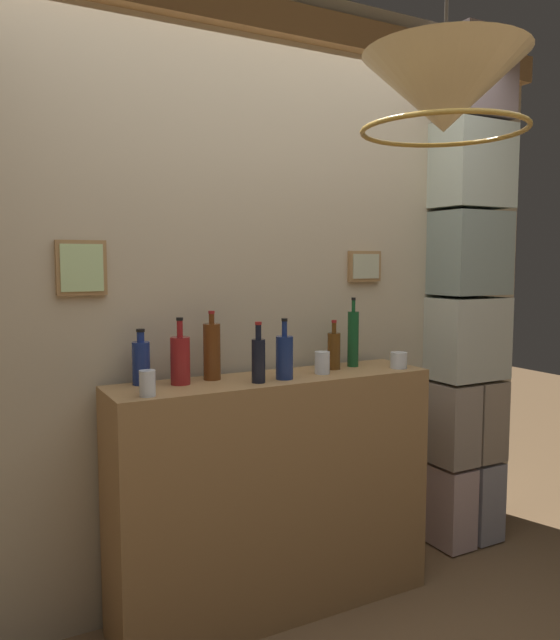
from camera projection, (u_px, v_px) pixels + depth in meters
name	position (u px, v px, depth m)	size (l,w,h in m)	color
panelled_rear_partition	(249.00, 280.00, 2.81)	(3.40, 0.15, 2.76)	#BCAD8E
stone_pillar	(465.00, 296.00, 3.28)	(0.40, 0.31, 2.68)	#C7ABA8
bar_shelf_unit	(275.00, 495.00, 2.68)	(1.43, 0.35, 1.04)	#9E7547
liquor_bottle_brandy	(212.00, 351.00, 2.57)	(0.07, 0.07, 0.29)	brown
liquor_bottle_amaro	(353.00, 338.00, 2.89)	(0.05, 0.05, 0.32)	#174E26
liquor_bottle_rum	(141.00, 362.00, 2.47)	(0.07, 0.07, 0.23)	navy
liquor_bottle_vermouth	(180.00, 359.00, 2.47)	(0.08, 0.08, 0.27)	maroon
liquor_bottle_vodka	(258.00, 359.00, 2.51)	(0.06, 0.06, 0.25)	black
liquor_bottle_port	(284.00, 356.00, 2.58)	(0.07, 0.07, 0.26)	navy
liquor_bottle_sherry	(334.00, 350.00, 2.82)	(0.06, 0.06, 0.23)	#5C3813
glass_tumbler_rocks	(322.00, 363.00, 2.71)	(0.07, 0.07, 0.10)	silver
glass_tumbler_highball	(147.00, 383.00, 2.26)	(0.06, 0.06, 0.10)	silver
glass_tumbler_shot	(399.00, 360.00, 2.85)	(0.08, 0.08, 0.07)	silver
pendant_lamp	(444.00, 95.00, 1.91)	(0.52, 0.52, 0.63)	beige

